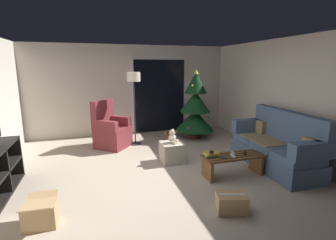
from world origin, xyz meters
The scene contains 21 objects.
ground_plane centered at (0.00, 0.00, 0.00)m, with size 7.00×7.00×0.00m, color #B2A38E.
wall_back centered at (0.00, 3.06, 1.25)m, with size 5.72×0.12×2.50m, color beige.
wall_right centered at (2.86, 0.00, 1.25)m, with size 0.12×6.00×2.50m, color beige.
patio_door_frame centered at (0.83, 2.99, 1.10)m, with size 1.60×0.02×2.20m, color silver.
patio_door_glass centered at (0.83, 2.97, 1.05)m, with size 1.50×0.02×2.10m, color black.
couch centered at (2.32, -0.24, 0.40)m, with size 0.85×1.97×1.08m.
coffee_table centered at (1.28, -0.38, 0.26)m, with size 1.10×0.40×0.39m.
remote_black centered at (1.52, -0.39, 0.40)m, with size 0.04×0.16×0.02m, color black.
remote_white centered at (1.23, -0.43, 0.40)m, with size 0.04×0.16×0.02m, color silver.
remote_graphite centered at (1.04, -0.46, 0.40)m, with size 0.04×0.16×0.02m, color #333338.
remote_silver centered at (1.32, -0.30, 0.40)m, with size 0.04×0.16×0.02m, color #ADADB2.
book_stack centered at (0.88, -0.31, 0.42)m, with size 0.24×0.18×0.07m.
cell_phone centered at (0.89, -0.32, 0.46)m, with size 0.07×0.14×0.01m, color black.
christmas_tree centered at (1.57, 2.03, 0.82)m, with size 1.02×1.02×1.84m.
armchair centered at (-0.68, 1.90, 0.40)m, with size 0.96×0.96×1.13m.
floor_lamp centered at (-0.09, 1.93, 1.51)m, with size 0.32×0.32×1.78m.
ottoman centered at (0.44, 0.56, 0.20)m, with size 0.44×0.44×0.40m, color #B2A893.
teddy_bear_cream centered at (0.45, 0.55, 0.52)m, with size 0.21×0.22×0.29m.
teddy_bear_chestnut_by_tree centered at (0.74, 1.92, 0.12)m, with size 0.21×0.21×0.29m.
cardboard_box_open_near_shelf centered at (-1.72, -0.94, 0.16)m, with size 0.39×0.47×0.35m.
cardboard_box_taped_mid_floor centered at (0.68, -1.35, 0.12)m, with size 0.46×0.38×0.25m.
Camera 1 is at (-1.00, -3.93, 1.93)m, focal length 26.08 mm.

